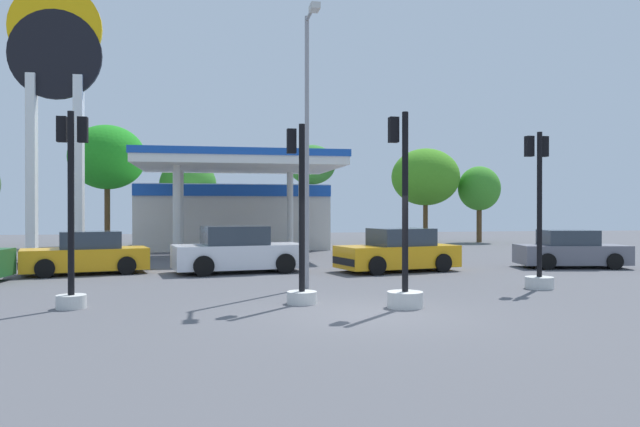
{
  "coord_description": "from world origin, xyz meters",
  "views": [
    {
      "loc": [
        -3.37,
        -12.3,
        2.18
      ],
      "look_at": [
        0.87,
        10.09,
        2.05
      ],
      "focal_mm": 33.89,
      "sensor_mm": 36.0,
      "label": 1
    }
  ],
  "objects_px": {
    "traffic_signal_3": "(539,237)",
    "corner_streetlamp": "(308,126)",
    "tree_2": "(188,184)",
    "car_0": "(238,251)",
    "station_pole_sign": "(55,83)",
    "car_1": "(398,252)",
    "traffic_signal_0": "(72,229)",
    "car_3": "(86,255)",
    "tree_1": "(107,158)",
    "tree_4": "(425,177)",
    "traffic_signal_2": "(300,249)",
    "car_2": "(571,251)",
    "tree_3": "(312,166)",
    "tree_5": "(479,189)",
    "traffic_signal_1": "(404,260)"
  },
  "relations": [
    {
      "from": "traffic_signal_0",
      "to": "tree_3",
      "type": "bearing_deg",
      "value": 68.4
    },
    {
      "from": "station_pole_sign",
      "to": "car_2",
      "type": "relative_size",
      "value": 2.92
    },
    {
      "from": "traffic_signal_1",
      "to": "tree_4",
      "type": "height_order",
      "value": "tree_4"
    },
    {
      "from": "car_0",
      "to": "car_1",
      "type": "bearing_deg",
      "value": -7.05
    },
    {
      "from": "tree_2",
      "to": "car_1",
      "type": "bearing_deg",
      "value": -68.76
    },
    {
      "from": "traffic_signal_0",
      "to": "tree_1",
      "type": "xyz_separation_m",
      "value": [
        -2.96,
        24.24,
        3.63
      ]
    },
    {
      "from": "car_0",
      "to": "car_2",
      "type": "relative_size",
      "value": 1.13
    },
    {
      "from": "tree_1",
      "to": "car_0",
      "type": "bearing_deg",
      "value": -67.76
    },
    {
      "from": "tree_1",
      "to": "tree_4",
      "type": "bearing_deg",
      "value": -0.3
    },
    {
      "from": "car_1",
      "to": "tree_3",
      "type": "distance_m",
      "value": 18.67
    },
    {
      "from": "traffic_signal_0",
      "to": "tree_4",
      "type": "relative_size",
      "value": 0.69
    },
    {
      "from": "corner_streetlamp",
      "to": "traffic_signal_3",
      "type": "bearing_deg",
      "value": -9.02
    },
    {
      "from": "tree_5",
      "to": "tree_4",
      "type": "bearing_deg",
      "value": 177.71
    },
    {
      "from": "car_2",
      "to": "corner_streetlamp",
      "type": "xyz_separation_m",
      "value": [
        -10.83,
        -4.33,
        3.85
      ]
    },
    {
      "from": "traffic_signal_3",
      "to": "corner_streetlamp",
      "type": "relative_size",
      "value": 0.57
    },
    {
      "from": "tree_2",
      "to": "car_0",
      "type": "bearing_deg",
      "value": -83.36
    },
    {
      "from": "car_3",
      "to": "tree_4",
      "type": "height_order",
      "value": "tree_4"
    },
    {
      "from": "car_3",
      "to": "station_pole_sign",
      "type": "bearing_deg",
      "value": 110.41
    },
    {
      "from": "car_2",
      "to": "traffic_signal_2",
      "type": "height_order",
      "value": "traffic_signal_2"
    },
    {
      "from": "tree_3",
      "to": "tree_5",
      "type": "bearing_deg",
      "value": -2.77
    },
    {
      "from": "car_1",
      "to": "corner_streetlamp",
      "type": "height_order",
      "value": "corner_streetlamp"
    },
    {
      "from": "station_pole_sign",
      "to": "traffic_signal_0",
      "type": "height_order",
      "value": "station_pole_sign"
    },
    {
      "from": "tree_5",
      "to": "car_1",
      "type": "bearing_deg",
      "value": -123.17
    },
    {
      "from": "car_2",
      "to": "corner_streetlamp",
      "type": "relative_size",
      "value": 0.56
    },
    {
      "from": "tree_5",
      "to": "traffic_signal_1",
      "type": "bearing_deg",
      "value": -118.76
    },
    {
      "from": "traffic_signal_2",
      "to": "tree_2",
      "type": "bearing_deg",
      "value": 97.03
    },
    {
      "from": "traffic_signal_3",
      "to": "corner_streetlamp",
      "type": "xyz_separation_m",
      "value": [
        -6.33,
        1.01,
        3.07
      ]
    },
    {
      "from": "traffic_signal_2",
      "to": "tree_2",
      "type": "height_order",
      "value": "tree_2"
    },
    {
      "from": "car_0",
      "to": "traffic_signal_0",
      "type": "xyz_separation_m",
      "value": [
        -4.05,
        -7.08,
        1.02
      ]
    },
    {
      "from": "traffic_signal_0",
      "to": "traffic_signal_2",
      "type": "relative_size",
      "value": 1.04
    },
    {
      "from": "car_1",
      "to": "traffic_signal_1",
      "type": "distance_m",
      "value": 8.04
    },
    {
      "from": "car_1",
      "to": "traffic_signal_0",
      "type": "distance_m",
      "value": 11.63
    },
    {
      "from": "car_3",
      "to": "corner_streetlamp",
      "type": "bearing_deg",
      "value": -38.4
    },
    {
      "from": "car_2",
      "to": "tree_3",
      "type": "relative_size",
      "value": 0.66
    },
    {
      "from": "traffic_signal_3",
      "to": "corner_streetlamp",
      "type": "height_order",
      "value": "corner_streetlamp"
    },
    {
      "from": "corner_streetlamp",
      "to": "car_3",
      "type": "bearing_deg",
      "value": 141.6
    },
    {
      "from": "car_1",
      "to": "car_2",
      "type": "height_order",
      "value": "car_1"
    },
    {
      "from": "car_1",
      "to": "car_3",
      "type": "height_order",
      "value": "car_1"
    },
    {
      "from": "car_3",
      "to": "tree_1",
      "type": "xyz_separation_m",
      "value": [
        -1.87,
        16.7,
        4.72
      ]
    },
    {
      "from": "car_0",
      "to": "tree_4",
      "type": "xyz_separation_m",
      "value": [
        13.32,
        17.05,
        3.66
      ]
    },
    {
      "from": "station_pole_sign",
      "to": "car_0",
      "type": "relative_size",
      "value": 2.58
    },
    {
      "from": "car_3",
      "to": "traffic_signal_2",
      "type": "bearing_deg",
      "value": -51.7
    },
    {
      "from": "traffic_signal_3",
      "to": "car_2",
      "type": "bearing_deg",
      "value": 49.88
    },
    {
      "from": "station_pole_sign",
      "to": "corner_streetlamp",
      "type": "bearing_deg",
      "value": -52.72
    },
    {
      "from": "tree_4",
      "to": "traffic_signal_2",
      "type": "bearing_deg",
      "value": -116.68
    },
    {
      "from": "traffic_signal_1",
      "to": "traffic_signal_2",
      "type": "xyz_separation_m",
      "value": [
        -2.19,
        0.98,
        0.21
      ]
    },
    {
      "from": "car_3",
      "to": "traffic_signal_1",
      "type": "bearing_deg",
      "value": -46.47
    },
    {
      "from": "traffic_signal_2",
      "to": "tree_4",
      "type": "bearing_deg",
      "value": 63.32
    },
    {
      "from": "traffic_signal_0",
      "to": "tree_4",
      "type": "height_order",
      "value": "tree_4"
    },
    {
      "from": "traffic_signal_1",
      "to": "car_1",
      "type": "bearing_deg",
      "value": 72.85
    }
  ]
}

